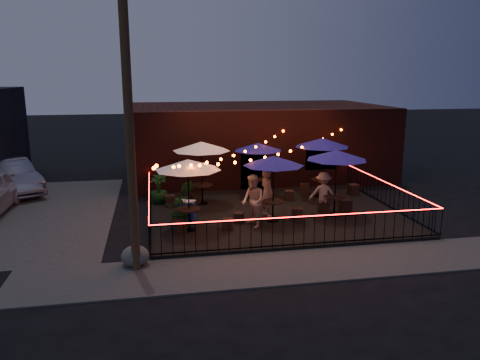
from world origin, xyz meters
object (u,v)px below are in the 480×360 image
object	(u,v)px
cafe_table_0	(188,166)
cooler	(187,210)
cafe_table_2	(274,162)
cafe_table_5	(322,143)
utility_pole	(130,137)
cafe_table_1	(201,147)
boulder	(135,256)
cafe_table_3	(258,148)
cafe_table_4	(337,156)

from	to	relation	value
cafe_table_0	cooler	world-z (taller)	cafe_table_0
cafe_table_2	cafe_table_5	bearing A→B (deg)	45.55
utility_pole	cafe_table_1	world-z (taller)	utility_pole
cooler	boulder	size ratio (longest dim) A/B	0.89
cafe_table_0	cafe_table_3	xyz separation A→B (m)	(3.55, 4.44, -0.13)
utility_pole	boulder	bearing A→B (deg)	97.99
utility_pole	cafe_table_2	xyz separation A→B (m)	(5.07, 3.43, -1.51)
cafe_table_3	cooler	world-z (taller)	cafe_table_3
cafe_table_0	cafe_table_1	bearing A→B (deg)	76.39
cafe_table_5	cooler	distance (m)	7.10
utility_pole	cafe_table_5	distance (m)	10.58
cafe_table_1	cafe_table_0	bearing A→B (deg)	-103.61
utility_pole	cafe_table_5	world-z (taller)	utility_pole
cafe_table_0	cafe_table_4	size ratio (longest dim) A/B	1.08
cafe_table_4	cafe_table_5	world-z (taller)	cafe_table_5
cafe_table_0	cafe_table_1	distance (m)	3.62
cooler	cafe_table_0	bearing A→B (deg)	-69.25
utility_pole	cafe_table_5	xyz separation A→B (m)	(8.17, 6.59, -1.35)
cafe_table_4	utility_pole	bearing A→B (deg)	-154.39
cafe_table_1	cooler	size ratio (longest dim) A/B	3.86
utility_pole	cafe_table_3	world-z (taller)	utility_pole
cafe_table_4	cafe_table_1	bearing A→B (deg)	151.21
cafe_table_1	cafe_table_4	bearing A→B (deg)	-28.79
cafe_table_4	cafe_table_5	size ratio (longest dim) A/B	0.97
cafe_table_5	cafe_table_0	bearing A→B (deg)	-150.11
utility_pole	cafe_table_5	size ratio (longest dim) A/B	2.92
cafe_table_1	cafe_table_3	xyz separation A→B (m)	(2.70, 0.92, -0.24)
utility_pole	cafe_table_4	bearing A→B (deg)	25.61
utility_pole	cafe_table_1	distance (m)	7.11
cafe_table_2	cafe_table_4	distance (m)	2.63
cafe_table_2	cafe_table_3	world-z (taller)	cafe_table_2
utility_pole	cooler	world-z (taller)	utility_pole
cafe_table_0	cafe_table_4	world-z (taller)	cafe_table_4
cooler	boulder	world-z (taller)	cooler
utility_pole	cafe_table_3	size ratio (longest dim) A/B	3.22
cafe_table_2	cafe_table_5	size ratio (longest dim) A/B	1.00
cafe_table_5	boulder	distance (m)	10.62
boulder	cafe_table_0	bearing A→B (deg)	55.36
cafe_table_2	cafe_table_5	distance (m)	4.43
cafe_table_3	boulder	size ratio (longest dim) A/B	2.84
cafe_table_2	cafe_table_0	bearing A→B (deg)	-171.35
boulder	cafe_table_3	bearing A→B (deg)	52.78
cafe_table_4	cooler	xyz separation A→B (m)	(-5.85, 0.47, -2.04)
cafe_table_0	cafe_table_4	xyz separation A→B (m)	(5.88, 0.75, 0.03)
cafe_table_2	cooler	bearing A→B (deg)	167.40
utility_pole	cafe_table_0	xyz separation A→B (m)	(1.82, 2.94, -1.45)
cafe_table_3	cafe_table_5	world-z (taller)	cafe_table_5
cafe_table_1	cafe_table_3	size ratio (longest dim) A/B	1.21
cafe_table_1	cafe_table_2	xyz separation A→B (m)	(2.41, -3.02, -0.17)
cafe_table_3	cafe_table_2	bearing A→B (deg)	-94.31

